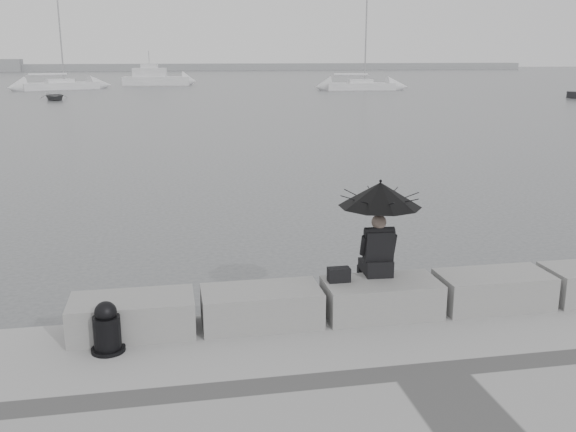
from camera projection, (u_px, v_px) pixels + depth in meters
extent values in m
plane|color=#434648|center=(370.00, 334.00, 9.59)|extent=(360.00, 360.00, 0.00)
cube|color=gray|center=(133.00, 316.00, 8.37)|extent=(1.60, 0.80, 0.50)
cube|color=gray|center=(261.00, 307.00, 8.67)|extent=(1.60, 0.80, 0.50)
cube|color=gray|center=(381.00, 298.00, 8.98)|extent=(1.60, 0.80, 0.50)
cube|color=gray|center=(493.00, 290.00, 9.29)|extent=(1.60, 0.80, 0.50)
sphere|color=#726056|center=(379.00, 222.00, 9.00)|extent=(0.21, 0.21, 0.21)
cylinder|color=black|center=(379.00, 217.00, 8.98)|extent=(0.02, 0.02, 1.00)
cone|color=black|center=(380.00, 194.00, 8.90)|extent=(1.17, 1.17, 0.34)
sphere|color=black|center=(381.00, 181.00, 8.85)|extent=(0.04, 0.04, 0.04)
cube|color=black|center=(339.00, 275.00, 8.89)|extent=(0.31, 0.17, 0.20)
cylinder|color=black|center=(108.00, 350.00, 7.91)|extent=(0.42, 0.42, 0.06)
cylinder|color=black|center=(107.00, 334.00, 7.86)|extent=(0.33, 0.33, 0.47)
sphere|color=black|center=(106.00, 312.00, 7.79)|extent=(0.27, 0.27, 0.27)
cube|color=gray|center=(175.00, 67.00, 157.00)|extent=(180.00, 6.00, 1.60)
cube|color=white|center=(60.00, 86.00, 74.27)|extent=(8.81, 5.95, 0.90)
cube|color=white|center=(60.00, 81.00, 74.12)|extent=(3.42, 2.76, 0.50)
cylinder|color=#9A9A9D|center=(55.00, 29.00, 72.68)|extent=(0.16, 0.16, 12.00)
cylinder|color=#9A9A9D|center=(59.00, 75.00, 73.96)|extent=(4.41, 2.22, 0.10)
cube|color=white|center=(360.00, 87.00, 73.25)|extent=(7.90, 3.17, 0.90)
cube|color=white|center=(360.00, 82.00, 73.10)|extent=(2.84, 1.87, 0.50)
cylinder|color=#9A9A9D|center=(362.00, 28.00, 71.66)|extent=(0.16, 0.16, 12.00)
cylinder|color=#9A9A9D|center=(361.00, 76.00, 72.94)|extent=(4.32, 0.54, 0.10)
cube|color=white|center=(157.00, 81.00, 84.36)|extent=(8.77, 3.64, 1.20)
cube|color=white|center=(156.00, 73.00, 84.09)|extent=(4.46, 2.61, 1.20)
cube|color=white|center=(156.00, 66.00, 83.87)|extent=(2.28, 1.80, 0.60)
cylinder|color=#9A9A9D|center=(156.00, 57.00, 83.60)|extent=(0.08, 0.08, 1.60)
imported|color=slate|center=(54.00, 97.00, 57.71)|extent=(3.74, 2.14, 0.60)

